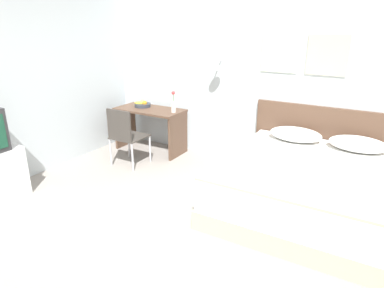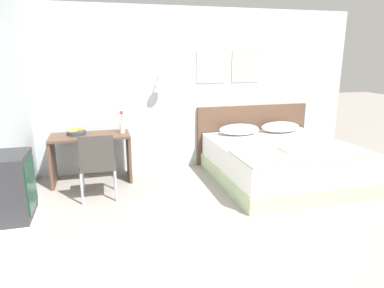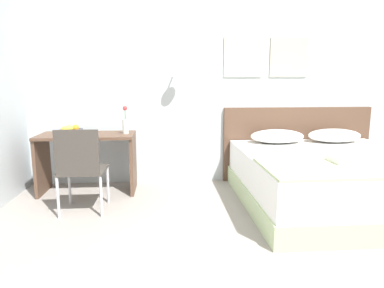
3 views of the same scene
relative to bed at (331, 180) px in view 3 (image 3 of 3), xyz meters
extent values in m
plane|color=gray|center=(-1.14, -1.47, -0.29)|extent=(24.00, 24.00, 0.00)
cube|color=silver|center=(-1.14, 1.12, 1.04)|extent=(5.84, 0.06, 2.65)
cube|color=beige|center=(-0.79, 1.08, 1.41)|extent=(0.52, 0.02, 0.52)
cube|color=#B7B29E|center=(-0.16, 1.08, 1.41)|extent=(0.52, 0.02, 0.52)
cylinder|color=#B2B2B7|center=(-1.69, 1.01, 1.26)|extent=(0.02, 0.16, 0.02)
cone|color=white|center=(-1.69, 0.92, 1.21)|extent=(0.17, 0.17, 0.12)
cube|color=#B2C693|center=(0.00, 0.00, -0.18)|extent=(1.96, 2.06, 0.22)
cube|color=white|center=(0.00, 0.00, 0.11)|extent=(1.92, 2.02, 0.36)
cube|color=brown|center=(0.00, 1.06, 0.22)|extent=(2.08, 0.06, 1.03)
ellipsoid|color=white|center=(-0.39, 0.76, 0.38)|extent=(0.70, 0.44, 0.18)
ellipsoid|color=white|center=(0.39, 0.76, 0.38)|extent=(0.70, 0.44, 0.18)
cube|color=#B2C693|center=(0.00, -0.60, 0.31)|extent=(1.90, 0.82, 0.02)
cube|color=white|center=(-0.08, -0.45, 0.35)|extent=(0.34, 0.26, 0.06)
cube|color=brown|center=(-2.82, 0.72, 0.43)|extent=(1.16, 0.57, 0.03)
cube|color=brown|center=(-3.38, 0.72, 0.06)|extent=(0.04, 0.53, 0.70)
cube|color=brown|center=(-2.26, 0.72, 0.06)|extent=(0.04, 0.53, 0.70)
cube|color=#3D3833|center=(-2.73, 0.07, 0.16)|extent=(0.47, 0.47, 0.02)
cube|color=#3D3833|center=(-2.73, -0.15, 0.39)|extent=(0.43, 0.03, 0.45)
cylinder|color=#B7B7BC|center=(-2.94, 0.28, -0.07)|extent=(0.03, 0.03, 0.44)
cylinder|color=#B7B7BC|center=(-2.51, 0.28, -0.07)|extent=(0.03, 0.03, 0.44)
cylinder|color=#B7B7BC|center=(-2.94, -0.15, -0.07)|extent=(0.03, 0.03, 0.44)
cylinder|color=#B7B7BC|center=(-2.51, -0.15, -0.07)|extent=(0.03, 0.03, 0.44)
cylinder|color=#333842|center=(-3.01, 0.78, 0.48)|extent=(0.28, 0.28, 0.05)
sphere|color=orange|center=(-2.96, 0.76, 0.52)|extent=(0.08, 0.08, 0.08)
sphere|color=#B2C156|center=(-3.04, 0.82, 0.52)|extent=(0.08, 0.08, 0.08)
ellipsoid|color=yellow|center=(-3.04, 0.73, 0.52)|extent=(0.18, 0.12, 0.06)
cylinder|color=silver|center=(-2.34, 0.72, 0.54)|extent=(0.08, 0.08, 0.18)
cylinder|color=#3D7538|center=(-2.34, 0.72, 0.69)|extent=(0.01, 0.01, 0.14)
sphere|color=#DB3838|center=(-2.34, 0.72, 0.76)|extent=(0.06, 0.06, 0.06)
camera|label=1|loc=(0.62, -3.76, 1.82)|focal=32.00mm
camera|label=2|loc=(-2.65, -4.50, 1.62)|focal=32.00mm
camera|label=3|loc=(-1.85, -3.55, 1.09)|focal=32.00mm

